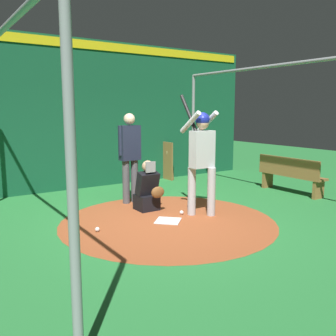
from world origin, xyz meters
name	(u,v)px	position (x,y,z in m)	size (l,w,h in m)	color
ground_plane	(168,221)	(0.00, 0.00, 0.00)	(25.71, 25.71, 0.00)	#287A38
dirt_circle	(168,221)	(0.00, 0.00, 0.00)	(3.76, 3.76, 0.01)	#9E4C28
home_plate	(168,221)	(0.00, 0.00, 0.01)	(0.42, 0.42, 0.01)	white
batter	(202,153)	(0.00, 0.73, 1.17)	(0.68, 0.49, 2.21)	#B3B3B7
catcher	(148,191)	(-0.83, 0.08, 0.39)	(0.58, 0.40, 0.98)	black
umpire	(130,153)	(-1.55, 0.08, 1.06)	(0.23, 0.49, 1.87)	#4C4C51
back_wall	(88,114)	(-3.59, 0.00, 1.82)	(0.23, 9.71, 3.62)	#145133
cage_frame	(168,105)	(0.00, 0.00, 2.01)	(5.51, 5.31, 2.86)	gray
bat_rack	(167,162)	(-3.34, 2.19, 0.49)	(0.58, 0.20, 1.05)	olive
bench	(290,174)	(-0.28, 3.62, 0.44)	(1.68, 0.36, 0.85)	olive
baseball_0	(97,229)	(-0.16, -1.26, 0.04)	(0.07, 0.07, 0.07)	white
baseball_1	(182,212)	(-0.21, 0.44, 0.04)	(0.07, 0.07, 0.07)	white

